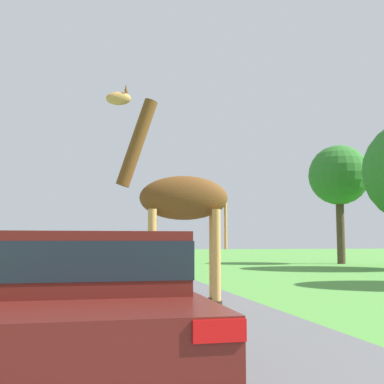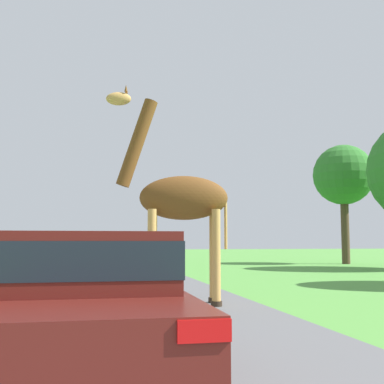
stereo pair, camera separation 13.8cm
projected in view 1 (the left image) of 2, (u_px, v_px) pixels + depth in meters
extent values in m
cube|color=#5B5B5E|center=(89.00, 264.00, 28.67)|extent=(7.14, 120.00, 0.00)
cylinder|color=tan|center=(152.00, 257.00, 10.14)|extent=(0.19, 0.19, 2.05)
cylinder|color=#2D2319|center=(152.00, 304.00, 10.04)|extent=(0.24, 0.24, 0.11)
cylinder|color=tan|center=(153.00, 256.00, 10.74)|extent=(0.19, 0.19, 2.05)
cylinder|color=#2D2319|center=(152.00, 301.00, 10.64)|extent=(0.24, 0.24, 0.11)
cylinder|color=tan|center=(216.00, 257.00, 10.22)|extent=(0.19, 0.19, 2.05)
cylinder|color=#2D2319|center=(217.00, 304.00, 10.12)|extent=(0.24, 0.24, 0.11)
cylinder|color=tan|center=(213.00, 256.00, 10.82)|extent=(0.19, 0.19, 2.05)
cylinder|color=#2D2319|center=(214.00, 300.00, 10.72)|extent=(0.24, 0.24, 0.11)
ellipsoid|color=brown|center=(184.00, 198.00, 10.61)|extent=(2.04, 1.01, 0.97)
cylinder|color=brown|center=(137.00, 143.00, 10.67)|extent=(0.94, 0.44, 2.01)
ellipsoid|color=tan|center=(118.00, 98.00, 10.75)|extent=(0.59, 0.32, 0.30)
cylinder|color=tan|center=(226.00, 224.00, 10.61)|extent=(0.07, 0.07, 1.13)
cone|color=brown|center=(126.00, 88.00, 10.72)|extent=(0.07, 0.07, 0.16)
cone|color=brown|center=(126.00, 90.00, 10.85)|extent=(0.07, 0.07, 0.16)
cube|color=#561914|center=(88.00, 319.00, 4.88)|extent=(1.98, 4.08, 0.61)
cube|color=#561914|center=(89.00, 261.00, 4.94)|extent=(1.78, 1.84, 0.57)
cube|color=#19232D|center=(89.00, 258.00, 4.94)|extent=(1.80, 1.86, 0.34)
cube|color=red|center=(220.00, 331.00, 3.08)|extent=(0.36, 0.03, 0.15)
cylinder|color=black|center=(21.00, 327.00, 5.87)|extent=(0.40, 0.64, 0.64)
cylinder|color=black|center=(150.00, 322.00, 6.21)|extent=(0.40, 0.64, 0.64)
cylinder|color=black|center=(189.00, 373.00, 3.83)|extent=(0.40, 0.64, 0.64)
cube|color=gray|center=(139.00, 259.00, 21.51)|extent=(1.94, 4.41, 0.61)
cube|color=gray|center=(139.00, 246.00, 21.56)|extent=(1.74, 1.98, 0.47)
cube|color=#19232D|center=(139.00, 246.00, 21.56)|extent=(1.76, 2.00, 0.28)
cube|color=red|center=(125.00, 255.00, 19.21)|extent=(0.35, 0.03, 0.15)
cube|color=red|center=(164.00, 255.00, 19.55)|extent=(0.35, 0.03, 0.15)
cylinder|color=black|center=(119.00, 263.00, 22.60)|extent=(0.39, 0.67, 0.67)
cylinder|color=black|center=(152.00, 263.00, 22.93)|extent=(0.39, 0.67, 0.67)
cylinder|color=black|center=(124.00, 266.00, 20.03)|extent=(0.39, 0.67, 0.67)
cylinder|color=black|center=(160.00, 266.00, 20.36)|extent=(0.39, 0.67, 0.67)
cube|color=#144C28|center=(69.00, 266.00, 16.29)|extent=(1.94, 4.53, 0.58)
cube|color=#144C28|center=(69.00, 251.00, 16.34)|extent=(1.75, 2.04, 0.41)
cube|color=#19232D|center=(69.00, 251.00, 16.34)|extent=(1.77, 2.06, 0.24)
cube|color=red|center=(38.00, 263.00, 13.93)|extent=(0.35, 0.03, 0.14)
cube|color=red|center=(94.00, 262.00, 14.27)|extent=(0.35, 0.03, 0.14)
cylinder|color=black|center=(48.00, 271.00, 17.42)|extent=(0.39, 0.58, 0.58)
cylinder|color=black|center=(91.00, 270.00, 17.75)|extent=(0.39, 0.58, 0.58)
cylinder|color=black|center=(41.00, 276.00, 14.77)|extent=(0.39, 0.58, 0.58)
cylinder|color=black|center=(92.00, 276.00, 15.11)|extent=(0.39, 0.58, 0.58)
cube|color=navy|center=(122.00, 255.00, 27.59)|extent=(1.84, 3.99, 0.53)
cube|color=navy|center=(122.00, 247.00, 27.64)|extent=(1.65, 1.80, 0.42)
cube|color=#19232D|center=(122.00, 247.00, 27.64)|extent=(1.67, 1.81, 0.25)
cube|color=red|center=(111.00, 253.00, 25.50)|extent=(0.33, 0.03, 0.13)
cube|color=red|center=(139.00, 253.00, 25.82)|extent=(0.33, 0.03, 0.13)
cylinder|color=black|center=(108.00, 258.00, 28.57)|extent=(0.37, 0.70, 0.70)
cylinder|color=black|center=(133.00, 258.00, 28.89)|extent=(0.37, 0.70, 0.70)
cylinder|color=black|center=(110.00, 260.00, 26.25)|extent=(0.37, 0.70, 0.70)
cylinder|color=black|center=(137.00, 260.00, 26.56)|extent=(0.37, 0.70, 0.70)
cylinder|color=black|center=(18.00, 282.00, 12.24)|extent=(0.35, 0.66, 0.66)
cylinder|color=#4C3828|center=(340.00, 224.00, 29.33)|extent=(0.48, 0.48, 4.88)
sphere|color=#2D7028|center=(339.00, 175.00, 29.63)|extent=(3.69, 3.69, 3.69)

